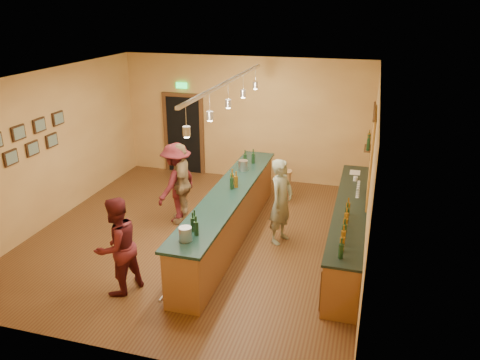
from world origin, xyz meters
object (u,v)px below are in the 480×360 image
(tasting_bar, at_px, (229,211))
(customer_b, at_px, (181,183))
(bartender, at_px, (281,201))
(bar_stool, at_px, (284,177))
(customer_c, at_px, (177,183))
(customer_a, at_px, (117,246))
(back_counter, at_px, (349,227))

(tasting_bar, height_order, customer_b, customer_b)
(bartender, height_order, bar_stool, bartender)
(customer_c, bearing_deg, bartender, 95.71)
(customer_b, bearing_deg, bar_stool, 109.37)
(customer_a, height_order, bar_stool, customer_a)
(bartender, distance_m, customer_b, 2.23)
(customer_a, xyz_separation_m, bar_stool, (1.87, 4.40, -0.21))
(bartender, xyz_separation_m, customer_b, (-2.21, 0.32, 0.02))
(customer_c, height_order, bar_stool, customer_c)
(back_counter, distance_m, customer_c, 3.68)
(back_counter, xyz_separation_m, customer_c, (-3.64, 0.35, 0.38))
(customer_a, xyz_separation_m, customer_c, (-0.13, 2.73, 0.04))
(tasting_bar, bearing_deg, customer_b, 156.47)
(back_counter, xyz_separation_m, bar_stool, (-1.64, 2.02, 0.12))
(customer_a, distance_m, bar_stool, 4.78)
(bartender, bearing_deg, tasting_bar, 120.53)
(tasting_bar, bearing_deg, customer_a, -118.42)
(customer_a, distance_m, customer_b, 2.73)
(customer_a, relative_size, customer_c, 0.95)
(customer_b, distance_m, bar_stool, 2.54)
(bartender, relative_size, customer_c, 0.98)
(bartender, xyz_separation_m, customer_c, (-2.31, 0.33, 0.02))
(back_counter, distance_m, tasting_bar, 2.33)
(tasting_bar, distance_m, customer_b, 1.36)
(back_counter, bearing_deg, customer_b, 174.34)
(tasting_bar, distance_m, customer_c, 1.45)
(customer_c, bearing_deg, customer_b, 101.38)
(tasting_bar, height_order, customer_c, customer_c)
(bartender, relative_size, customer_b, 0.97)
(bartender, bearing_deg, back_counter, -72.61)
(customer_c, bearing_deg, tasting_bar, 81.70)
(customer_a, bearing_deg, customer_c, -154.93)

